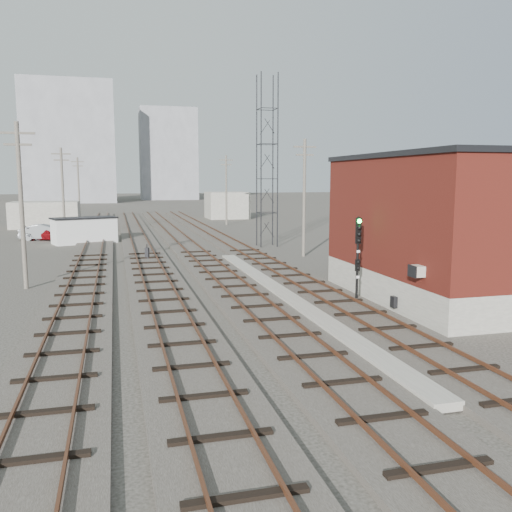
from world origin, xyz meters
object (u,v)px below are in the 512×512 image
object	(u,v)px
site_trailer	(84,230)
switch_stand	(147,254)
car_grey	(51,232)
car_silver	(45,232)
car_red	(46,234)
signal_mast	(358,252)

from	to	relation	value
site_trailer	switch_stand	bearing A→B (deg)	-87.55
car_grey	car_silver	bearing A→B (deg)	128.03
switch_stand	site_trailer	size ratio (longest dim) A/B	0.19
switch_stand	car_grey	distance (m)	19.32
car_red	signal_mast	bearing A→B (deg)	-127.09
car_silver	signal_mast	bearing A→B (deg)	-148.39
signal_mast	site_trailer	distance (m)	32.36
site_trailer	car_red	xyz separation A→B (m)	(-3.84, 3.58, -0.57)
car_red	car_silver	bearing A→B (deg)	54.03
site_trailer	car_silver	distance (m)	5.50
signal_mast	car_silver	size ratio (longest dim) A/B	0.89
site_trailer	car_red	bearing A→B (deg)	118.06
car_silver	car_grey	distance (m)	0.92
car_grey	car_red	bearing A→B (deg)	139.69
switch_stand	car_grey	xyz separation A→B (m)	(-8.47, 17.37, 0.17)
signal_mast	car_red	bearing A→B (deg)	118.86
switch_stand	car_red	bearing A→B (deg)	140.87
site_trailer	car_red	distance (m)	5.28
signal_mast	switch_stand	bearing A→B (deg)	119.35
signal_mast	site_trailer	xyz separation A→B (m)	(-14.16, 29.07, -1.26)
signal_mast	car_grey	bearing A→B (deg)	117.65
switch_stand	car_silver	distance (m)	18.86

